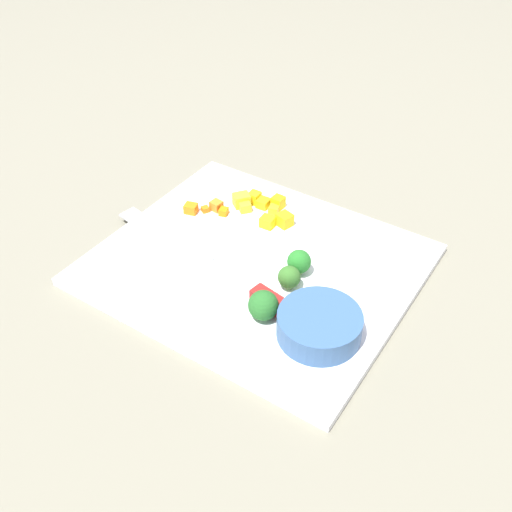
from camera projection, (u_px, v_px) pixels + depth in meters
name	position (u px, v px, depth m)	size (l,w,h in m)	color
ground_plane	(256.00, 268.00, 0.84)	(4.00, 4.00, 0.00)	gray
cutting_board	(256.00, 265.00, 0.84)	(0.42, 0.36, 0.01)	white
prep_bowl	(319.00, 325.00, 0.72)	(0.10, 0.10, 0.03)	#365B8B
chef_knife	(231.00, 277.00, 0.80)	(0.35, 0.08, 0.02)	silver
carrot_dice_0	(216.00, 206.00, 0.93)	(0.02, 0.02, 0.01)	orange
carrot_dice_1	(224.00, 212.00, 0.92)	(0.01, 0.01, 0.01)	orange
carrot_dice_2	(205.00, 209.00, 0.93)	(0.01, 0.01, 0.01)	orange
carrot_dice_3	(191.00, 208.00, 0.92)	(0.02, 0.02, 0.01)	orange
pepper_dice_0	(267.00, 222.00, 0.89)	(0.02, 0.02, 0.02)	yellow
pepper_dice_1	(245.00, 207.00, 0.93)	(0.02, 0.02, 0.01)	yellow
pepper_dice_2	(274.00, 210.00, 0.92)	(0.02, 0.01, 0.01)	yellow
pepper_dice_3	(254.00, 198.00, 0.94)	(0.02, 0.02, 0.02)	yellow
pepper_dice_4	(241.00, 200.00, 0.93)	(0.02, 0.02, 0.02)	yellow
pepper_dice_5	(285.00, 220.00, 0.89)	(0.02, 0.02, 0.02)	yellow
pepper_dice_6	(263.00, 203.00, 0.93)	(0.02, 0.02, 0.01)	yellow
pepper_dice_7	(278.00, 202.00, 0.93)	(0.02, 0.02, 0.02)	yellow
broccoli_floret_0	(263.00, 306.00, 0.74)	(0.04, 0.04, 0.04)	#90BD6C
broccoli_floret_1	(299.00, 262.00, 0.81)	(0.03, 0.03, 0.04)	#93AA63
broccoli_floret_2	(289.00, 277.00, 0.78)	(0.03, 0.03, 0.03)	#90BA67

